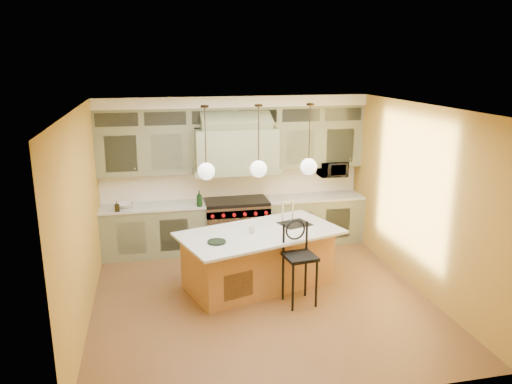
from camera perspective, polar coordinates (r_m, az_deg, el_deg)
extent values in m
plane|color=brown|center=(7.83, 0.54, -11.93)|extent=(5.00, 5.00, 0.00)
plane|color=white|center=(7.01, 0.60, 9.70)|extent=(5.00, 5.00, 0.00)
plane|color=#B28831|center=(9.67, -2.68, 2.45)|extent=(5.00, 0.00, 5.00)
plane|color=#B28831|center=(5.03, 6.92, -9.74)|extent=(5.00, 0.00, 5.00)
plane|color=#B28831|center=(7.19, -19.28, -2.83)|extent=(0.00, 5.00, 5.00)
plane|color=#B28831|center=(8.19, 17.90, -0.58)|extent=(0.00, 5.00, 5.00)
cube|color=gray|center=(9.50, -11.56, -4.34)|extent=(1.90, 0.65, 0.90)
cube|color=gray|center=(9.99, 6.51, -3.16)|extent=(1.90, 0.65, 0.90)
cube|color=silver|center=(9.36, -11.71, -1.62)|extent=(1.90, 0.68, 0.04)
cube|color=silver|center=(9.86, 6.59, -0.56)|extent=(1.90, 0.68, 0.04)
cube|color=white|center=(9.70, -2.65, 1.10)|extent=(5.00, 0.04, 0.56)
cube|color=gray|center=(9.28, -12.51, 4.57)|extent=(1.75, 0.35, 0.85)
cube|color=gray|center=(9.80, 6.90, 5.37)|extent=(1.75, 0.35, 0.85)
cube|color=gray|center=(9.23, -2.36, 5.02)|extent=(1.50, 0.70, 0.75)
cube|color=#6E7555|center=(9.31, -2.33, 2.60)|extent=(1.60, 0.76, 0.10)
cube|color=#333833|center=(9.32, -2.58, 8.69)|extent=(5.00, 0.35, 0.35)
cube|color=white|center=(9.27, -2.58, 10.36)|extent=(5.00, 0.47, 0.20)
cube|color=silver|center=(9.60, -2.26, -3.83)|extent=(1.20, 0.70, 0.90)
cube|color=black|center=(9.46, -2.29, -1.07)|extent=(1.20, 0.70, 0.06)
cube|color=silver|center=(9.20, -1.94, -2.51)|extent=(1.20, 0.06, 0.14)
cube|color=#A06338|center=(8.06, 0.28, -7.68)|extent=(2.45, 1.69, 0.88)
cube|color=silver|center=(7.85, 0.46, -4.71)|extent=(2.77, 2.00, 0.04)
cube|color=black|center=(8.24, 4.46, -3.79)|extent=(0.59, 0.55, 0.05)
cylinder|color=black|center=(7.31, 4.24, -10.87)|extent=(0.04, 0.04, 0.73)
cylinder|color=black|center=(7.46, 6.92, -10.40)|extent=(0.04, 0.04, 0.73)
cylinder|color=black|center=(7.62, 3.11, -9.72)|extent=(0.04, 0.04, 0.73)
cylinder|color=black|center=(7.76, 5.70, -9.31)|extent=(0.04, 0.04, 0.73)
cube|color=black|center=(7.38, 5.06, -7.37)|extent=(0.49, 0.49, 0.05)
torus|color=black|center=(7.41, 4.53, -4.33)|extent=(0.32, 0.07, 0.32)
imported|color=black|center=(9.93, 8.73, 2.63)|extent=(0.54, 0.37, 0.30)
imported|color=black|center=(9.11, -6.50, -0.76)|extent=(0.13, 0.13, 0.29)
imported|color=black|center=(9.11, -15.61, -1.59)|extent=(0.09, 0.09, 0.19)
imported|color=silver|center=(9.34, -14.63, -1.47)|extent=(0.31, 0.31, 0.08)
imported|color=beige|center=(7.78, -0.45, -4.34)|extent=(0.12, 0.12, 0.10)
cylinder|color=#2D2319|center=(7.33, -5.90, 9.70)|extent=(0.12, 0.12, 0.03)
cylinder|color=#2D2319|center=(7.39, -5.81, 6.26)|extent=(0.02, 0.02, 0.93)
sphere|color=white|center=(7.48, -5.71, 2.37)|extent=(0.26, 0.26, 0.26)
cylinder|color=#2D2319|center=(7.46, 0.30, 9.87)|extent=(0.12, 0.12, 0.03)
cylinder|color=#2D2319|center=(7.52, 0.30, 6.49)|extent=(0.02, 0.02, 0.93)
sphere|color=white|center=(7.61, 0.29, 2.65)|extent=(0.26, 0.26, 0.26)
cylinder|color=#2D2319|center=(7.68, 6.23, 9.93)|extent=(0.12, 0.12, 0.03)
cylinder|color=#2D2319|center=(7.73, 6.14, 6.64)|extent=(0.02, 0.02, 0.93)
sphere|color=white|center=(7.82, 6.03, 2.90)|extent=(0.26, 0.26, 0.26)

